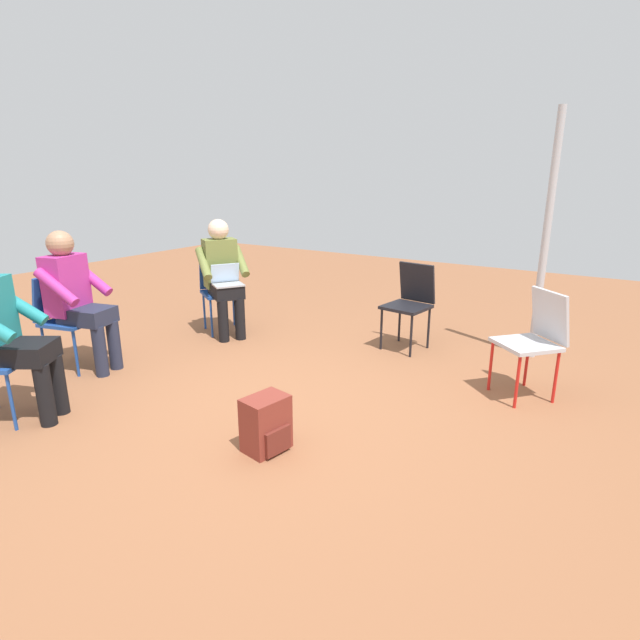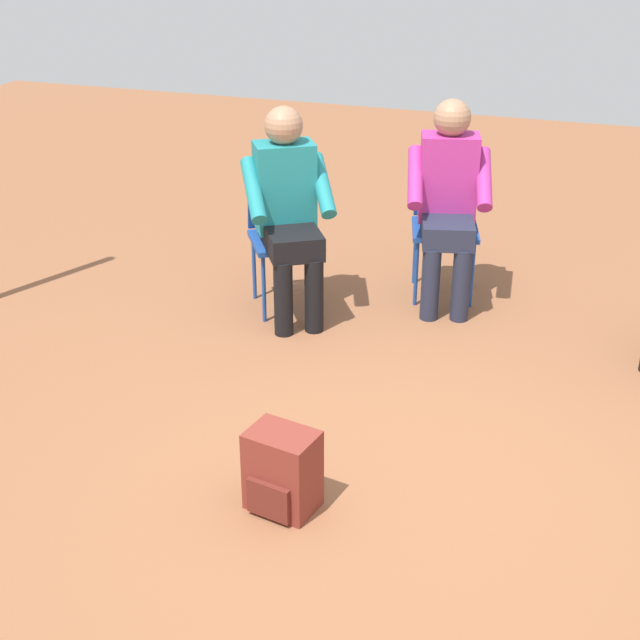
# 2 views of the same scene
# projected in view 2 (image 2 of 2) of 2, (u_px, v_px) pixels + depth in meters

# --- Properties ---
(ground_plane) EXTENTS (14.00, 14.00, 0.00)m
(ground_plane) POSITION_uv_depth(u_px,v_px,m) (393.00, 479.00, 3.91)
(ground_plane) COLOR brown
(chair_southeast) EXTENTS (0.56, 0.58, 0.85)m
(chair_southeast) POSITION_uv_depth(u_px,v_px,m) (283.00, 227.00, 5.36)
(chair_southeast) COLOR #1E4799
(chair_southeast) RESTS_ON ground
(chair_south) EXTENTS (0.49, 0.52, 0.85)m
(chair_south) POSITION_uv_depth(u_px,v_px,m) (445.00, 217.00, 5.53)
(chair_south) COLOR #1E4799
(chair_south) RESTS_ON ground
(person_in_teal) EXTENTS (0.63, 0.63, 1.24)m
(person_in_teal) POSITION_uv_depth(u_px,v_px,m) (288.00, 204.00, 5.13)
(person_in_teal) COLOR black
(person_in_teal) RESTS_ON ground
(person_in_magenta) EXTENTS (0.57, 0.58, 1.24)m
(person_in_magenta) POSITION_uv_depth(u_px,v_px,m) (448.00, 195.00, 5.29)
(person_in_magenta) COLOR #23283D
(person_in_magenta) RESTS_ON ground
(backpack_near_laptop_user) EXTENTS (0.31, 0.28, 0.36)m
(backpack_near_laptop_user) POSITION_uv_depth(u_px,v_px,m) (283.00, 475.00, 3.68)
(backpack_near_laptop_user) COLOR maroon
(backpack_near_laptop_user) RESTS_ON ground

